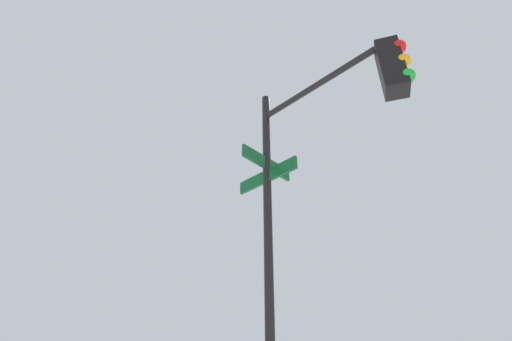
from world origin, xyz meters
TOP-DOWN VIEW (x-y plane):
  - traffic_signal_near at (-6.44, -6.32)m, footprint 1.58×2.57m

SIDE VIEW (x-z plane):
  - traffic_signal_near at x=-6.44m, z-range 1.08..6.43m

